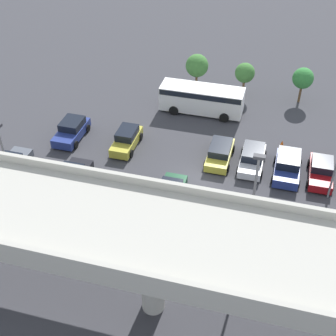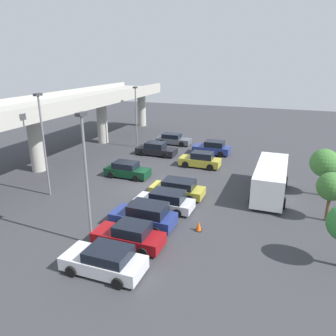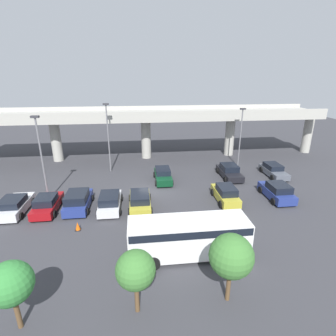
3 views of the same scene
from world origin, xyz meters
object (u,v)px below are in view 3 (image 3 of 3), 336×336
lamp_post_by_overpass (41,153)px  traffic_cone (78,226)px  lamp_post_mid_lot (241,133)px  tree_front_right (231,256)px  tree_front_centre (136,270)px  shuttle_bus (189,235)px  parked_car_3 (140,200)px  parked_car_5 (226,194)px  tree_front_left (10,284)px  parked_car_7 (277,191)px  lamp_post_near_aisle (108,133)px  parked_car_0 (14,206)px  parked_car_9 (78,201)px  parked_car_4 (163,175)px  parked_car_8 (273,170)px  parked_car_2 (110,202)px  parked_car_6 (229,172)px

lamp_post_by_overpass → traffic_cone: size_ratio=11.87×
lamp_post_mid_lot → tree_front_right: size_ratio=1.91×
tree_front_centre → shuttle_bus: bearing=50.2°
parked_car_3 → lamp_post_by_overpass: 10.25m
parked_car_5 → tree_front_left: size_ratio=1.16×
parked_car_7 → lamp_post_near_aisle: bearing=59.6°
parked_car_0 → parked_car_7: bearing=-90.1°
lamp_post_near_aisle → parked_car_9: bearing=-101.9°
parked_car_4 → shuttle_bus: (0.39, -13.47, 0.86)m
parked_car_0 → traffic_cone: parked_car_0 is taller
lamp_post_near_aisle → traffic_cone: (-1.43, -13.57, -4.65)m
tree_front_right → lamp_post_by_overpass: bearing=134.3°
shuttle_bus → traffic_cone: bearing=-26.1°
parked_car_4 → parked_car_8: (13.62, 0.08, -0.03)m
parked_car_2 → tree_front_centre: size_ratio=1.23×
lamp_post_near_aisle → tree_front_centre: lamp_post_near_aisle is taller
parked_car_6 → shuttle_bus: bearing=-29.3°
parked_car_7 → parked_car_8: bearing=-24.9°
parked_car_2 → parked_car_6: parked_car_6 is taller
parked_car_4 → lamp_post_by_overpass: bearing=-73.0°
lamp_post_mid_lot → tree_front_centre: bearing=-122.3°
parked_car_2 → lamp_post_mid_lot: lamp_post_mid_lot is taller
parked_car_6 → parked_car_3: bearing=-59.1°
parked_car_6 → lamp_post_by_overpass: bearing=-79.0°
shuttle_bus → tree_front_right: bearing=109.4°
parked_car_5 → parked_car_7: parked_car_7 is taller
parked_car_0 → lamp_post_near_aisle: (7.59, 10.01, 4.27)m
tree_front_left → parked_car_8: bearing=38.8°
parked_car_4 → parked_car_5: 8.12m
parked_car_5 → lamp_post_mid_lot: lamp_post_mid_lot is taller
tree_front_centre → parked_car_3: bearing=88.3°
parked_car_7 → parked_car_9: size_ratio=0.99×
parked_car_0 → parked_car_5: 19.49m
lamp_post_by_overpass → parked_car_6: bearing=11.0°
parked_car_0 → parked_car_8: bearing=-77.8°
traffic_cone → lamp_post_near_aisle: bearing=84.0°
lamp_post_mid_lot → tree_front_right: lamp_post_mid_lot is taller
shuttle_bus → parked_car_9: bearing=-41.1°
parked_car_3 → parked_car_7: (13.59, 0.27, 0.07)m
parked_car_8 → parked_car_9: bearing=-75.2°
lamp_post_by_overpass → tree_front_right: (13.58, -13.92, -1.98)m
parked_car_9 → tree_front_centre: size_ratio=1.22×
parked_car_8 → tree_front_centre: bearing=-43.3°
tree_front_left → tree_front_centre: size_ratio=1.02×
shuttle_bus → lamp_post_by_overpass: size_ratio=0.97×
parked_car_9 → tree_front_left: bearing=178.2°
parked_car_6 → tree_front_right: tree_front_right is taller
tree_front_left → parked_car_3: bearing=62.6°
parked_car_6 → lamp_post_mid_lot: size_ratio=0.62×
parked_car_5 → parked_car_4: bearing=43.0°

